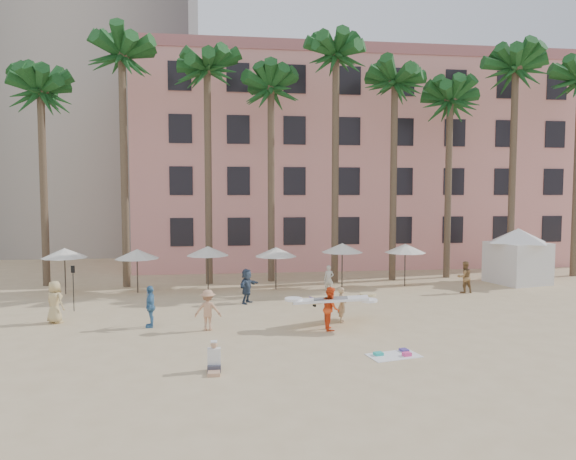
% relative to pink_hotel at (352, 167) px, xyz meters
% --- Properties ---
extents(ground, '(120.00, 120.00, 0.00)m').
position_rel_pink_hotel_xyz_m(ground, '(-7.00, -26.00, -8.00)').
color(ground, '#D1B789').
rests_on(ground, ground).
extents(pink_hotel, '(35.00, 14.00, 16.00)m').
position_rel_pink_hotel_xyz_m(pink_hotel, '(0.00, 0.00, 0.00)').
color(pink_hotel, '#E08E88').
rests_on(pink_hotel, ground).
extents(grey_tower, '(22.00, 18.00, 50.00)m').
position_rel_pink_hotel_xyz_m(grey_tower, '(-25.00, 12.00, 17.00)').
color(grey_tower, '#A89E8E').
rests_on(grey_tower, ground).
extents(palm_row, '(44.40, 5.40, 16.30)m').
position_rel_pink_hotel_xyz_m(palm_row, '(-6.49, -11.00, 4.97)').
color(palm_row, brown).
rests_on(palm_row, ground).
extents(umbrella_row, '(22.50, 2.70, 2.73)m').
position_rel_pink_hotel_xyz_m(umbrella_row, '(-10.00, -13.50, -5.67)').
color(umbrella_row, '#332B23').
rests_on(umbrella_row, ground).
extents(cabana, '(5.41, 5.41, 3.50)m').
position_rel_pink_hotel_xyz_m(cabana, '(7.48, -13.25, -5.93)').
color(cabana, silver).
rests_on(cabana, ground).
extents(beach_towel, '(1.97, 1.37, 0.14)m').
position_rel_pink_hotel_xyz_m(beach_towel, '(-5.10, -26.52, -7.97)').
color(beach_towel, white).
rests_on(beach_towel, ground).
extents(carrier_yellow, '(3.00, 1.92, 1.57)m').
position_rel_pink_hotel_xyz_m(carrier_yellow, '(-5.88, -21.70, -7.09)').
color(carrier_yellow, tan).
rests_on(carrier_yellow, ground).
extents(carrier_white, '(3.20, 1.33, 1.81)m').
position_rel_pink_hotel_xyz_m(carrier_white, '(-6.63, -22.85, -7.03)').
color(carrier_white, '#FF4D1A').
rests_on(carrier_white, ground).
extents(beachgoers, '(22.12, 8.01, 1.87)m').
position_rel_pink_hotel_xyz_m(beachgoers, '(-9.69, -18.91, -7.11)').
color(beachgoers, teal).
rests_on(beachgoers, ground).
extents(paddle, '(0.18, 0.04, 2.23)m').
position_rel_pink_hotel_xyz_m(paddle, '(-18.29, -18.00, -6.59)').
color(paddle, black).
rests_on(paddle, ground).
extents(seated_man, '(0.43, 0.75, 0.97)m').
position_rel_pink_hotel_xyz_m(seated_man, '(-11.37, -27.40, -7.66)').
color(seated_man, '#3F3F4C').
rests_on(seated_man, ground).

